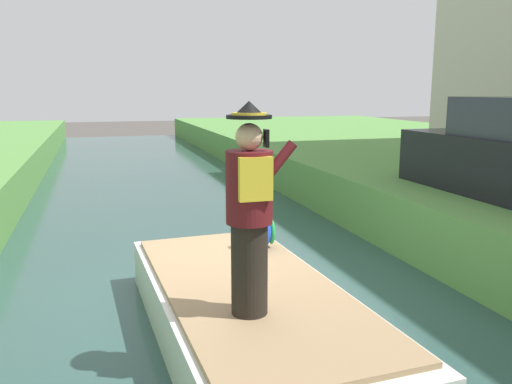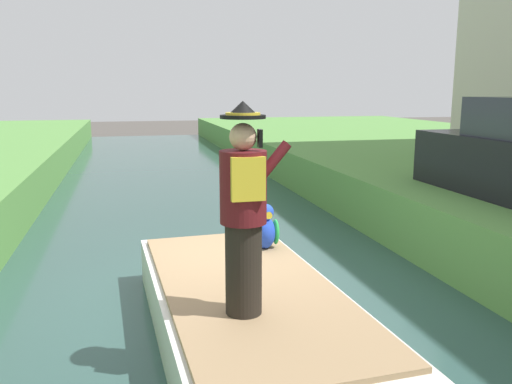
% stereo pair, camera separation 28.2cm
% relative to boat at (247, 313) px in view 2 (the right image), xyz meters
% --- Properties ---
extents(ground_plane, '(80.00, 80.00, 0.00)m').
position_rel_boat_xyz_m(ground_plane, '(0.00, 1.28, -0.40)').
color(ground_plane, '#4C4742').
extents(canal_water, '(5.90, 48.00, 0.10)m').
position_rel_boat_xyz_m(canal_water, '(0.00, 1.28, -0.35)').
color(canal_water, '#2D4C47').
rests_on(canal_water, ground).
extents(boat, '(1.99, 4.28, 0.61)m').
position_rel_boat_xyz_m(boat, '(0.00, 0.00, 0.00)').
color(boat, silver).
rests_on(boat, canal_water).
extents(person_pirate, '(0.61, 0.42, 1.85)m').
position_rel_boat_xyz_m(person_pirate, '(-0.18, -0.66, 1.23)').
color(person_pirate, black).
rests_on(person_pirate, boat).
extents(parrot_plush, '(0.36, 0.34, 0.57)m').
position_rel_boat_xyz_m(parrot_plush, '(0.49, 1.15, 0.55)').
color(parrot_plush, blue).
rests_on(parrot_plush, boat).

